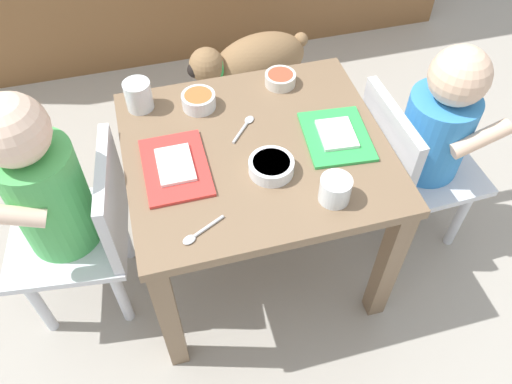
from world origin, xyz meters
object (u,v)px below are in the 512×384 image
at_px(dining_table, 256,171).
at_px(veggie_bowl_near, 280,79).
at_px(food_tray_left, 175,167).
at_px(spoon_by_left_tray, 199,233).
at_px(food_tray_right, 337,136).
at_px(cereal_bowl_right_side, 271,166).
at_px(water_cup_right, 139,97).
at_px(veggie_bowl_far, 199,100).
at_px(seated_child_right, 432,131).
at_px(seated_child_left, 52,193).
at_px(spoon_by_right_tray, 245,126).
at_px(dog, 253,64).
at_px(water_cup_left, 335,191).

relative_size(dining_table, veggie_bowl_near, 7.61).
height_order(food_tray_left, spoon_by_left_tray, food_tray_left).
distance_m(food_tray_right, cereal_bowl_right_side, 0.18).
xyz_separation_m(food_tray_left, food_tray_right, (0.37, -0.00, 0.00)).
relative_size(water_cup_right, veggie_bowl_far, 0.89).
relative_size(seated_child_right, spoon_by_left_tray, 6.65).
distance_m(dining_table, food_tray_right, 0.21).
distance_m(seated_child_left, spoon_by_right_tray, 0.45).
bearing_deg(veggie_bowl_near, veggie_bowl_far, -171.40).
bearing_deg(dog, seated_child_left, -135.53).
height_order(food_tray_left, veggie_bowl_near, veggie_bowl_near).
distance_m(dog, water_cup_left, 0.84).
height_order(food_tray_right, veggie_bowl_far, veggie_bowl_far).
xyz_separation_m(dining_table, spoon_by_right_tray, (-0.01, 0.07, 0.08)).
xyz_separation_m(seated_child_right, cereal_bowl_right_side, (-0.44, -0.08, 0.08)).
bearing_deg(cereal_bowl_right_side, veggie_bowl_far, 113.81).
height_order(seated_child_left, food_tray_right, seated_child_left).
distance_m(water_cup_right, veggie_bowl_far, 0.14).
bearing_deg(food_tray_right, water_cup_right, 152.21).
bearing_deg(food_tray_left, spoon_by_left_tray, -84.70).
bearing_deg(cereal_bowl_right_side, food_tray_right, 19.68).
distance_m(dog, veggie_bowl_far, 0.57).
bearing_deg(water_cup_left, seated_child_left, 160.79).
bearing_deg(cereal_bowl_right_side, veggie_bowl_near, 69.64).
bearing_deg(veggie_bowl_far, veggie_bowl_near, 8.60).
bearing_deg(food_tray_left, veggie_bowl_near, 35.96).
xyz_separation_m(dog, food_tray_right, (0.03, -0.63, 0.24)).
xyz_separation_m(seated_child_left, spoon_by_left_tray, (0.29, -0.22, 0.04)).
relative_size(dining_table, food_tray_right, 3.09).
bearing_deg(dog, cereal_bowl_right_side, -101.49).
bearing_deg(water_cup_right, spoon_by_right_tray, -30.61).
xyz_separation_m(veggie_bowl_far, spoon_by_right_tray, (0.09, -0.10, -0.02)).
xyz_separation_m(seated_child_left, spoon_by_right_tray, (0.45, 0.06, 0.04)).
xyz_separation_m(water_cup_right, veggie_bowl_near, (0.35, -0.00, -0.01)).
bearing_deg(seated_child_left, water_cup_left, -19.21).
xyz_separation_m(seated_child_right, food_tray_left, (-0.64, -0.02, 0.07)).
height_order(water_cup_left, spoon_by_left_tray, water_cup_left).
height_order(food_tray_right, spoon_by_right_tray, food_tray_right).
height_order(dog, water_cup_right, water_cup_right).
bearing_deg(dining_table, food_tray_right, -5.69).
height_order(seated_child_left, food_tray_left, seated_child_left).
bearing_deg(seated_child_right, cereal_bowl_right_side, -169.71).
xyz_separation_m(seated_child_right, spoon_by_right_tray, (-0.46, 0.07, 0.07)).
height_order(dining_table, dog, dining_table).
bearing_deg(dining_table, veggie_bowl_near, 59.83).
distance_m(seated_child_right, food_tray_right, 0.28).
bearing_deg(veggie_bowl_near, food_tray_right, -72.58).
xyz_separation_m(dog, veggie_bowl_near, (-0.04, -0.41, 0.25)).
height_order(seated_child_left, water_cup_right, seated_child_left).
height_order(seated_child_left, veggie_bowl_far, seated_child_left).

